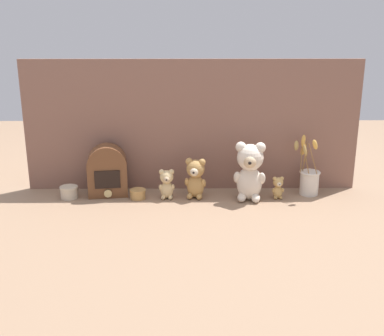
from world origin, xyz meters
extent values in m
plane|color=#8E7056|center=(0.00, 0.00, 0.00)|extent=(4.00, 4.00, 0.00)
cube|color=#845B4C|center=(0.00, 0.17, 0.34)|extent=(1.74, 0.02, 0.69)
ellipsoid|color=beige|center=(0.29, -0.01, 0.09)|extent=(0.14, 0.12, 0.17)
sphere|color=beige|center=(0.29, -0.01, 0.22)|extent=(0.13, 0.13, 0.13)
sphere|color=#D1B289|center=(0.28, -0.06, 0.21)|extent=(0.06, 0.06, 0.06)
sphere|color=black|center=(0.28, -0.08, 0.21)|extent=(0.02, 0.02, 0.02)
sphere|color=beige|center=(0.34, -0.01, 0.27)|extent=(0.05, 0.05, 0.05)
sphere|color=beige|center=(0.24, 0.00, 0.27)|extent=(0.05, 0.05, 0.05)
ellipsoid|color=beige|center=(0.35, -0.03, 0.12)|extent=(0.05, 0.06, 0.08)
ellipsoid|color=beige|center=(0.23, -0.01, 0.12)|extent=(0.05, 0.06, 0.08)
ellipsoid|color=beige|center=(0.32, -0.05, 0.02)|extent=(0.05, 0.07, 0.04)
ellipsoid|color=beige|center=(0.25, -0.04, 0.02)|extent=(0.05, 0.07, 0.04)
ellipsoid|color=tan|center=(0.02, 0.02, 0.06)|extent=(0.10, 0.09, 0.12)
sphere|color=tan|center=(0.02, 0.02, 0.15)|extent=(0.09, 0.09, 0.09)
sphere|color=beige|center=(0.01, -0.01, 0.15)|extent=(0.04, 0.04, 0.04)
sphere|color=black|center=(0.01, -0.03, 0.15)|extent=(0.01, 0.01, 0.01)
sphere|color=tan|center=(0.05, 0.02, 0.19)|extent=(0.04, 0.04, 0.04)
sphere|color=tan|center=(-0.01, 0.03, 0.19)|extent=(0.04, 0.04, 0.04)
ellipsoid|color=tan|center=(0.06, 0.01, 0.08)|extent=(0.03, 0.05, 0.05)
ellipsoid|color=tan|center=(-0.02, 0.02, 0.08)|extent=(0.03, 0.05, 0.05)
ellipsoid|color=tan|center=(0.04, -0.01, 0.02)|extent=(0.04, 0.05, 0.03)
ellipsoid|color=tan|center=(-0.01, 0.00, 0.02)|extent=(0.04, 0.05, 0.03)
ellipsoid|color=#DBBC84|center=(-0.13, 0.01, 0.04)|extent=(0.07, 0.05, 0.09)
sphere|color=#DBBC84|center=(-0.13, 0.01, 0.11)|extent=(0.07, 0.07, 0.07)
sphere|color=#D1B289|center=(-0.13, -0.01, 0.11)|extent=(0.03, 0.03, 0.03)
sphere|color=black|center=(-0.13, -0.03, 0.11)|extent=(0.01, 0.01, 0.01)
sphere|color=#DBBC84|center=(-0.10, 0.01, 0.14)|extent=(0.03, 0.03, 0.03)
sphere|color=#DBBC84|center=(-0.15, 0.01, 0.14)|extent=(0.03, 0.03, 0.03)
ellipsoid|color=#DBBC84|center=(-0.10, 0.01, 0.06)|extent=(0.02, 0.03, 0.04)
ellipsoid|color=#DBBC84|center=(-0.16, 0.01, 0.06)|extent=(0.02, 0.03, 0.04)
ellipsoid|color=#DBBC84|center=(-0.11, -0.01, 0.01)|extent=(0.02, 0.04, 0.02)
ellipsoid|color=#DBBC84|center=(-0.15, -0.01, 0.01)|extent=(0.02, 0.04, 0.02)
ellipsoid|color=tan|center=(0.44, 0.01, 0.03)|extent=(0.05, 0.04, 0.07)
sphere|color=tan|center=(0.44, 0.01, 0.08)|extent=(0.05, 0.05, 0.05)
sphere|color=beige|center=(0.44, -0.01, 0.08)|extent=(0.02, 0.02, 0.02)
sphere|color=black|center=(0.44, -0.02, 0.08)|extent=(0.01, 0.01, 0.01)
sphere|color=tan|center=(0.45, 0.01, 0.10)|extent=(0.02, 0.02, 0.02)
sphere|color=tan|center=(0.42, 0.01, 0.10)|extent=(0.02, 0.02, 0.02)
ellipsoid|color=tan|center=(0.46, 0.00, 0.04)|extent=(0.02, 0.02, 0.03)
ellipsoid|color=tan|center=(0.41, 0.00, 0.04)|extent=(0.02, 0.02, 0.03)
ellipsoid|color=tan|center=(0.45, -0.01, 0.01)|extent=(0.02, 0.03, 0.02)
ellipsoid|color=tan|center=(0.42, -0.01, 0.01)|extent=(0.02, 0.03, 0.02)
cylinder|color=silver|center=(0.61, 0.06, 0.06)|extent=(0.10, 0.10, 0.13)
torus|color=silver|center=(0.61, 0.06, 0.12)|extent=(0.11, 0.11, 0.01)
cylinder|color=olive|center=(0.59, 0.09, 0.18)|extent=(0.04, 0.03, 0.10)
ellipsoid|color=gold|center=(0.58, 0.11, 0.23)|extent=(0.05, 0.04, 0.07)
cylinder|color=olive|center=(0.58, 0.08, 0.20)|extent=(0.02, 0.03, 0.15)
ellipsoid|color=gold|center=(0.57, 0.09, 0.28)|extent=(0.04, 0.04, 0.07)
cylinder|color=olive|center=(0.61, 0.02, 0.21)|extent=(0.06, 0.01, 0.16)
ellipsoid|color=gold|center=(0.60, -0.01, 0.29)|extent=(0.04, 0.02, 0.06)
cylinder|color=olive|center=(0.56, 0.08, 0.19)|extent=(0.02, 0.06, 0.13)
ellipsoid|color=tan|center=(0.53, 0.08, 0.26)|extent=(0.03, 0.05, 0.06)
cylinder|color=olive|center=(0.58, 0.04, 0.19)|extent=(0.03, 0.04, 0.12)
ellipsoid|color=tan|center=(0.57, 0.03, 0.25)|extent=(0.03, 0.04, 0.06)
cube|color=brown|center=(-0.43, 0.06, 0.08)|extent=(0.21, 0.14, 0.17)
cylinder|color=brown|center=(-0.43, 0.06, 0.17)|extent=(0.21, 0.14, 0.20)
cube|color=black|center=(-0.43, 0.01, 0.10)|extent=(0.13, 0.02, 0.09)
cylinder|color=#D6BC7A|center=(-0.43, 0.00, 0.03)|extent=(0.04, 0.01, 0.04)
cylinder|color=tan|center=(-0.28, 0.01, 0.02)|extent=(0.08, 0.08, 0.04)
cylinder|color=tan|center=(-0.28, 0.01, 0.04)|extent=(0.08, 0.08, 0.01)
cylinder|color=beige|center=(-0.63, 0.02, 0.03)|extent=(0.09, 0.09, 0.05)
cylinder|color=beige|center=(-0.63, 0.02, 0.06)|extent=(0.09, 0.09, 0.01)
camera|label=1|loc=(-0.02, -2.29, 0.87)|focal=45.00mm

